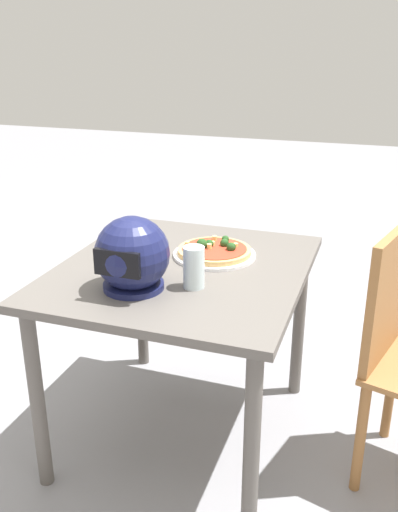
% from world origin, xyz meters
% --- Properties ---
extents(ground_plane, '(14.00, 14.00, 0.00)m').
position_xyz_m(ground_plane, '(0.00, 0.00, 0.00)').
color(ground_plane, gray).
extents(dining_table, '(0.86, 0.95, 0.71)m').
position_xyz_m(dining_table, '(0.00, 0.00, 0.62)').
color(dining_table, '#5B5651').
rests_on(dining_table, ground).
extents(pizza_plate, '(0.31, 0.31, 0.01)m').
position_xyz_m(pizza_plate, '(-0.08, -0.13, 0.72)').
color(pizza_plate, white).
rests_on(pizza_plate, dining_table).
extents(pizza, '(0.27, 0.27, 0.05)m').
position_xyz_m(pizza, '(-0.08, -0.13, 0.74)').
color(pizza, tan).
rests_on(pizza, pizza_plate).
extents(motorcycle_helmet, '(0.24, 0.24, 0.24)m').
position_xyz_m(motorcycle_helmet, '(0.08, 0.23, 0.83)').
color(motorcycle_helmet, '#191E4C').
rests_on(motorcycle_helmet, dining_table).
extents(drinking_glass, '(0.07, 0.07, 0.14)m').
position_xyz_m(drinking_glass, '(-0.10, 0.16, 0.78)').
color(drinking_glass, silver).
rests_on(drinking_glass, dining_table).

